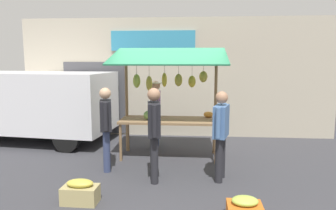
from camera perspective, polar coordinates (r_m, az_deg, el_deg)
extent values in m
plane|color=#38383D|center=(7.47, 0.20, -9.20)|extent=(40.00, 40.00, 0.00)
cube|color=#B2A893|center=(9.34, 1.35, 4.92)|extent=(9.00, 0.25, 3.40)
cube|color=teal|center=(9.26, -2.72, 11.38)|extent=(2.40, 0.06, 0.56)
cube|color=#47474C|center=(9.70, -12.68, 1.28)|extent=(1.90, 0.04, 2.10)
cube|color=olive|center=(7.26, 0.21, -2.75)|extent=(2.20, 0.90, 0.05)
cylinder|color=olive|center=(7.15, -8.45, -6.64)|extent=(0.06, 0.06, 0.83)
cylinder|color=olive|center=(6.97, 8.54, -7.02)|extent=(0.06, 0.06, 0.83)
cylinder|color=olive|center=(7.89, -7.13, -5.20)|extent=(0.06, 0.06, 0.83)
cylinder|color=olive|center=(7.73, 8.20, -5.51)|extent=(0.06, 0.06, 0.83)
cylinder|color=olive|center=(7.76, -7.36, 0.28)|extent=(0.07, 0.07, 2.35)
cylinder|color=olive|center=(7.59, 8.46, 0.09)|extent=(0.07, 0.07, 2.35)
cylinder|color=olive|center=(7.53, 0.47, 7.56)|extent=(2.12, 0.06, 0.06)
cube|color=#23724C|center=(6.98, 0.11, 8.74)|extent=(2.50, 1.46, 0.39)
cylinder|color=brown|center=(7.50, 6.34, 6.77)|extent=(0.01, 0.01, 0.19)
ellipsoid|color=gold|center=(7.51, 6.31, 5.04)|extent=(0.26, 0.24, 0.26)
cylinder|color=brown|center=(7.46, 4.32, 6.38)|extent=(0.01, 0.01, 0.30)
ellipsoid|color=yellow|center=(7.48, 4.29, 4.19)|extent=(0.20, 0.17, 0.27)
cylinder|color=brown|center=(7.51, 1.90, 6.57)|extent=(0.01, 0.01, 0.26)
ellipsoid|color=gold|center=(7.53, 1.89, 4.47)|extent=(0.18, 0.15, 0.29)
cylinder|color=brown|center=(7.50, -0.65, 6.66)|extent=(0.01, 0.01, 0.23)
ellipsoid|color=yellow|center=(7.51, -0.65, 4.51)|extent=(0.16, 0.18, 0.33)
cylinder|color=brown|center=(7.54, -3.39, 6.37)|extent=(0.01, 0.01, 0.31)
ellipsoid|color=gold|center=(7.56, -3.37, 3.85)|extent=(0.20, 0.22, 0.36)
cylinder|color=brown|center=(7.60, -5.63, 6.51)|extent=(0.01, 0.01, 0.27)
ellipsoid|color=#B2CC4C|center=(7.61, -5.60, 4.29)|extent=(0.21, 0.18, 0.32)
sphere|color=#729E4C|center=(7.21, -3.59, -1.84)|extent=(0.20, 0.20, 0.20)
ellipsoid|color=orange|center=(7.53, 7.20, -1.69)|extent=(0.23, 0.15, 0.14)
cylinder|color=navy|center=(8.26, -2.12, -4.49)|extent=(0.14, 0.14, 0.84)
cylinder|color=navy|center=(7.99, -2.25, -4.93)|extent=(0.14, 0.14, 0.84)
cube|color=#93669E|center=(8.00, -2.21, 0.32)|extent=(0.25, 0.52, 0.60)
cylinder|color=#93669E|center=(8.30, -2.08, 0.78)|extent=(0.09, 0.09, 0.55)
cylinder|color=#93669E|center=(7.68, -2.36, 0.17)|extent=(0.09, 0.09, 0.55)
sphere|color=tan|center=(7.95, -2.23, 3.49)|extent=(0.23, 0.23, 0.23)
cylinder|color=beige|center=(7.94, -2.23, 3.99)|extent=(0.44, 0.44, 0.02)
cylinder|color=#232328|center=(5.83, -2.43, -9.87)|extent=(0.14, 0.14, 0.85)
cylinder|color=#232328|center=(6.10, -2.51, -9.04)|extent=(0.14, 0.14, 0.85)
cube|color=black|center=(5.79, -2.52, -2.54)|extent=(0.30, 0.54, 0.61)
cylinder|color=black|center=(5.47, -2.42, -2.91)|extent=(0.09, 0.09, 0.56)
cylinder|color=black|center=(6.09, -2.60, -1.76)|extent=(0.09, 0.09, 0.56)
sphere|color=#A87A5B|center=(5.72, -2.54, 1.89)|extent=(0.23, 0.23, 0.23)
cylinder|color=navy|center=(6.52, -10.87, -8.16)|extent=(0.14, 0.14, 0.83)
cylinder|color=navy|center=(6.78, -10.87, -7.51)|extent=(0.14, 0.14, 0.83)
cube|color=black|center=(6.49, -11.04, -1.79)|extent=(0.35, 0.54, 0.59)
cylinder|color=black|center=(6.18, -11.05, -2.07)|extent=(0.09, 0.09, 0.54)
cylinder|color=black|center=(6.80, -11.04, -1.15)|extent=(0.09, 0.09, 0.54)
sphere|color=tan|center=(6.43, -11.14, 2.06)|extent=(0.23, 0.23, 0.23)
cylinder|color=#232328|center=(5.95, 9.06, -9.74)|extent=(0.14, 0.14, 0.82)
cylinder|color=#232328|center=(6.21, 9.52, -8.99)|extent=(0.14, 0.14, 0.82)
cube|color=#476B9E|center=(5.91, 9.45, -2.86)|extent=(0.34, 0.54, 0.58)
cylinder|color=#476B9E|center=(5.61, 8.90, -3.20)|extent=(0.09, 0.09, 0.54)
cylinder|color=#476B9E|center=(6.20, 9.95, -2.12)|extent=(0.09, 0.09, 0.54)
sphere|color=#A87A5B|center=(5.84, 9.55, 1.33)|extent=(0.23, 0.23, 0.23)
cube|color=silver|center=(9.47, -23.36, 0.68)|extent=(4.57, 2.31, 1.55)
cylinder|color=black|center=(11.13, -27.07, -2.56)|extent=(0.68, 0.25, 0.66)
cylinder|color=black|center=(8.13, -17.63, -5.74)|extent=(0.68, 0.25, 0.66)
cylinder|color=black|center=(9.58, -12.84, -3.47)|extent=(0.68, 0.25, 0.66)
ellipsoid|color=#B2CC4C|center=(4.74, 13.54, -16.26)|extent=(0.37, 0.29, 0.12)
cube|color=tan|center=(5.36, -15.34, -15.14)|extent=(0.56, 0.33, 0.27)
ellipsoid|color=gold|center=(5.29, -15.42, -13.28)|extent=(0.42, 0.25, 0.12)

